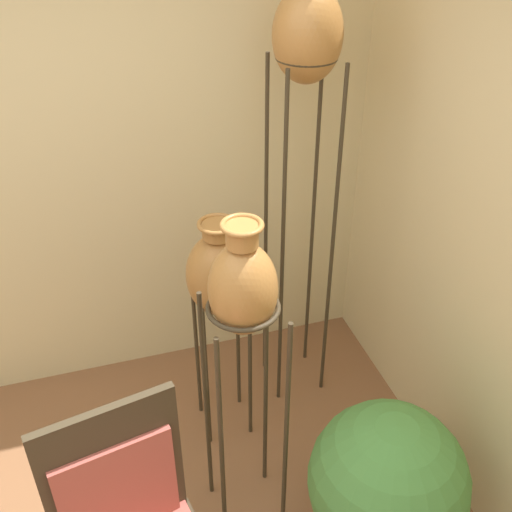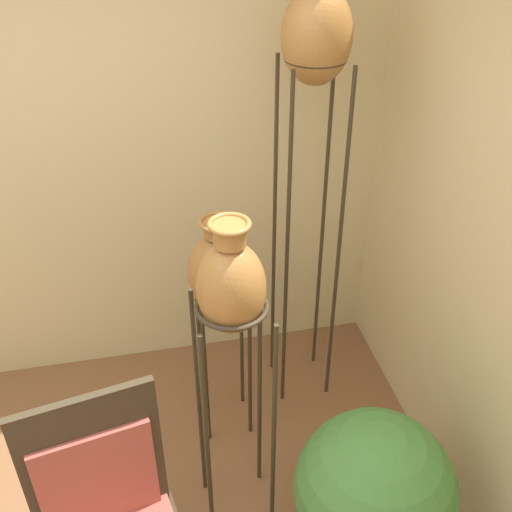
{
  "view_description": "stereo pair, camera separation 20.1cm",
  "coord_description": "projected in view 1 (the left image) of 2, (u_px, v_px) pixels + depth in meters",
  "views": [
    {
      "loc": [
        0.25,
        -1.12,
        2.6
      ],
      "look_at": [
        0.9,
        1.0,
        1.14
      ],
      "focal_mm": 42.0,
      "sensor_mm": 36.0,
      "label": 1
    },
    {
      "loc": [
        0.44,
        -1.17,
        2.6
      ],
      "look_at": [
        0.9,
        1.0,
        1.14
      ],
      "focal_mm": 42.0,
      "sensor_mm": 36.0,
      "label": 2
    }
  ],
  "objects": [
    {
      "name": "vase_stand_medium",
      "position": [
        243.0,
        297.0,
        2.19
      ],
      "size": [
        0.29,
        0.29,
        1.58
      ],
      "color": "#382D1E",
      "rests_on": "ground_plane"
    },
    {
      "name": "potted_plant",
      "position": [
        387.0,
        486.0,
        2.49
      ],
      "size": [
        0.67,
        0.67,
        0.79
      ],
      "color": "#B26647",
      "rests_on": "ground_plane"
    },
    {
      "name": "vase_stand_short",
      "position": [
        219.0,
        276.0,
        2.79
      ],
      "size": [
        0.31,
        0.31,
        1.28
      ],
      "color": "#382D1E",
      "rests_on": "ground_plane"
    },
    {
      "name": "vase_stand_tall",
      "position": [
        307.0,
        50.0,
        2.56
      ],
      "size": [
        0.3,
        0.3,
        2.28
      ],
      "color": "#382D1E",
      "rests_on": "ground_plane"
    },
    {
      "name": "wall_back",
      "position": [
        34.0,
        166.0,
        2.94
      ],
      "size": [
        7.5,
        0.06,
        2.7
      ],
      "color": "beige",
      "rests_on": "ground_plane"
    }
  ]
}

